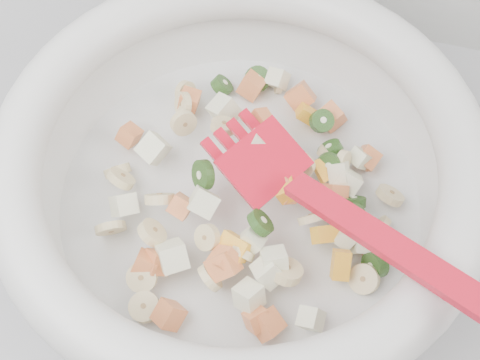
# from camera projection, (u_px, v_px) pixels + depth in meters

# --- Properties ---
(counter) EXTENTS (2.00, 0.60, 0.90)m
(counter) POSITION_uv_depth(u_px,v_px,m) (210.00, 350.00, 1.03)
(counter) COLOR #9F9FA4
(counter) RESTS_ON ground
(mixing_bowl) EXTENTS (0.45, 0.43, 0.15)m
(mixing_bowl) POSITION_uv_depth(u_px,v_px,m) (241.00, 171.00, 0.59)
(mixing_bowl) COLOR silver
(mixing_bowl) RESTS_ON counter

